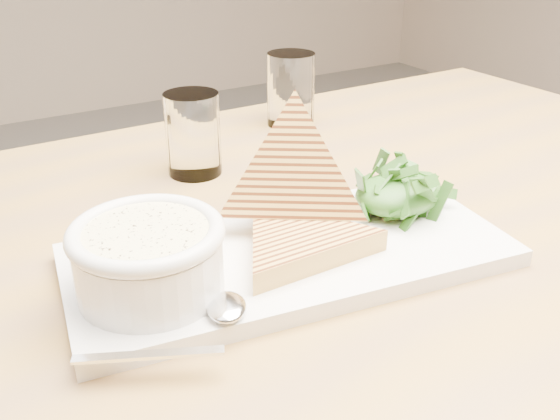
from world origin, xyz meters
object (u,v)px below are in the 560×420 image
platter (290,255)px  soup_bowl (150,265)px  table_top (339,235)px  glass_near (193,134)px  glass_far (291,90)px

platter → soup_bowl: bearing=-179.7°
table_top → glass_near: 0.24m
table_top → glass_near: size_ratio=12.02×
table_top → soup_bowl: bearing=-168.2°
glass_far → soup_bowl: bearing=-135.4°
platter → glass_far: glass_far is taller
table_top → glass_far: size_ratio=11.37×
glass_near → table_top: bearing=-67.9°
glass_near → glass_far: 0.23m
platter → glass_near: bearing=87.3°
platter → glass_far: size_ratio=3.81×
soup_bowl → glass_near: size_ratio=1.19×
platter → glass_near: glass_near is taller
glass_near → glass_far: glass_far is taller
platter → glass_near: size_ratio=4.03×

